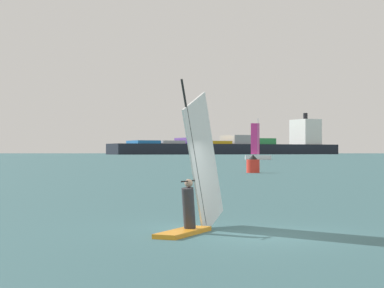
# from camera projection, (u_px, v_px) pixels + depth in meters

# --- Properties ---
(ground_plane) EXTENTS (4000.00, 4000.00, 0.00)m
(ground_plane) POSITION_uv_depth(u_px,v_px,m) (261.00, 235.00, 17.95)
(ground_plane) COLOR #386066
(windsurfer) EXTENTS (2.82, 3.25, 4.26)m
(windsurfer) POSITION_uv_depth(u_px,v_px,m) (195.00, 191.00, 18.73)
(windsurfer) COLOR orange
(windsurfer) RESTS_ON ground_plane
(cargo_ship) EXTENTS (213.52, 64.18, 37.78)m
(cargo_ship) POSITION_uv_depth(u_px,v_px,m) (237.00, 145.00, 600.22)
(cargo_ship) COLOR black
(cargo_ship) RESTS_ON ground_plane
(distant_headland) EXTENTS (689.92, 350.41, 26.20)m
(distant_headland) POSITION_uv_depth(u_px,v_px,m) (12.00, 146.00, 1325.06)
(distant_headland) COLOR #60665B
(distant_headland) RESTS_ON ground_plane
(channel_buoy) EXTENTS (1.35, 1.35, 1.88)m
(channel_buoy) POSITION_uv_depth(u_px,v_px,m) (253.00, 165.00, 71.14)
(channel_buoy) COLOR red
(channel_buoy) RESTS_ON ground_plane
(small_sailboat) EXTENTS (7.52, 4.37, 11.42)m
(small_sailboat) POSITION_uv_depth(u_px,v_px,m) (258.00, 156.00, 190.66)
(small_sailboat) COLOR white
(small_sailboat) RESTS_ON ground_plane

